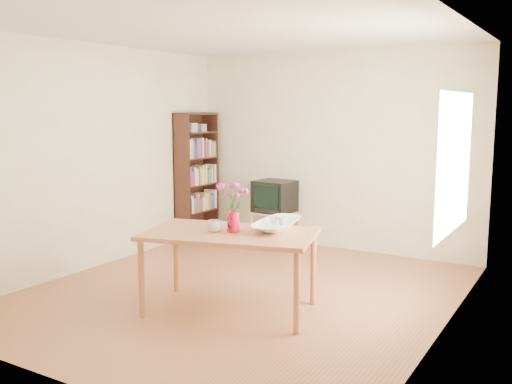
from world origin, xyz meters
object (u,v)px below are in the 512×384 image
Objects in this scene: mug at (214,226)px; television at (275,196)px; table at (230,240)px; bowl at (277,204)px; pitcher at (233,222)px.

mug is 2.66m from television.
table is 12.82× the size of mug.
bowl is at bearing 165.84° from mug.
bowl is (0.31, 0.33, 0.30)m from table.
bowl is (0.43, 0.40, 0.18)m from mug.
bowl reaches higher than table.
table is 3.24× the size of television.
television is (-1.20, 2.15, -0.30)m from bowl.
television reaches higher than table.
table is at bearing -132.47° from bowl.
television reaches higher than mug.
mug is (-0.13, -0.06, 0.13)m from table.
pitcher is 1.54× the size of mug.
pitcher is 0.39× the size of television.
mug is at bearing -158.21° from pitcher.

